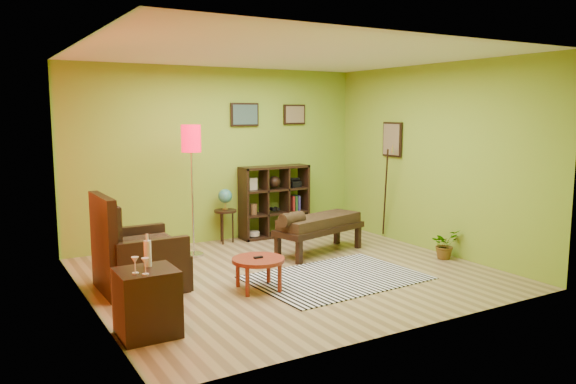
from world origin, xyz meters
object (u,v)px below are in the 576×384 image
armchair (136,260)px  globe_table (225,202)px  side_cabinet (147,302)px  bench (318,224)px  floor_lamp (191,150)px  coffee_table (258,262)px  cube_shelf (275,201)px  potted_plant (444,247)px

armchair → globe_table: 2.52m
side_cabinet → bench: (3.08, 1.78, 0.12)m
floor_lamp → globe_table: bearing=35.0°
armchair → bench: 2.81m
coffee_table → side_cabinet: (-1.53, -0.70, -0.01)m
side_cabinet → armchair: bearing=78.8°
armchair → cube_shelf: bearing=30.5°
cube_shelf → bench: cube_shelf is taller
globe_table → potted_plant: size_ratio=2.08×
coffee_table → potted_plant: (2.97, -0.08, -0.17)m
side_cabinet → cube_shelf: cube_shelf is taller
side_cabinet → floor_lamp: bearing=60.9°
armchair → globe_table: (1.89, 1.64, 0.31)m
potted_plant → bench: bearing=140.7°
armchair → potted_plant: bearing=-11.5°
potted_plant → armchair: bearing=168.5°
side_cabinet → globe_table: 3.82m
cube_shelf → potted_plant: size_ratio=2.85×
coffee_table → cube_shelf: 2.92m
floor_lamp → armchair: bearing=-135.8°
armchair → bench: armchair is taller
coffee_table → armchair: size_ratio=0.54×
bench → coffee_table: bearing=-145.0°
floor_lamp → globe_table: 1.27m
coffee_table → bench: bench is taller
side_cabinet → floor_lamp: size_ratio=0.50×
cube_shelf → bench: bearing=-91.4°
bench → floor_lamp: bearing=153.7°
bench → potted_plant: (1.42, -1.16, -0.28)m
coffee_table → bench: (1.55, 1.08, 0.11)m
armchair → bench: bearing=6.3°
coffee_table → cube_shelf: size_ratio=0.52×
side_cabinet → potted_plant: 4.55m
potted_plant → globe_table: bearing=132.9°
globe_table → potted_plant: 3.44m
coffee_table → potted_plant: bearing=-1.5°
bench → potted_plant: 1.86m
armchair → side_cabinet: armchair is taller
coffee_table → floor_lamp: 2.25m
coffee_table → armchair: (-1.24, 0.77, 0.02)m
armchair → potted_plant: (4.21, -0.85, -0.19)m
coffee_table → potted_plant: size_ratio=1.48×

